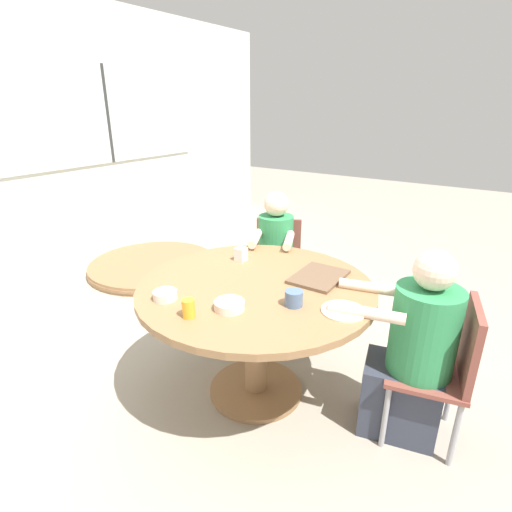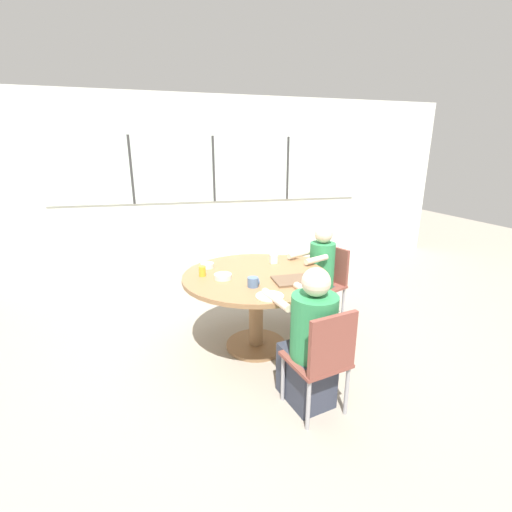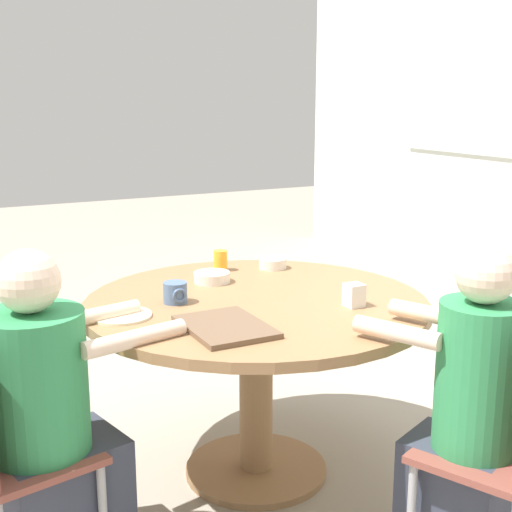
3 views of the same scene
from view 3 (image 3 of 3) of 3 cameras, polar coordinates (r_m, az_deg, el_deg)
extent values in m
plane|color=gray|center=(3.19, 0.00, -16.87)|extent=(16.00, 16.00, 0.00)
cylinder|color=olive|center=(2.89, 0.00, -3.86)|extent=(1.39, 1.39, 0.04)
cylinder|color=olive|center=(3.03, 0.00, -10.86)|extent=(0.14, 0.14, 0.73)
cylinder|color=olive|center=(3.18, 0.00, -16.64)|extent=(0.60, 0.60, 0.03)
cube|color=brown|center=(2.57, 17.82, -14.91)|extent=(0.53, 0.53, 0.03)
cylinder|color=#99999E|center=(2.86, 15.52, -16.55)|extent=(0.03, 0.03, 0.40)
cube|color=brown|center=(2.56, -17.70, -15.03)|extent=(0.48, 0.48, 0.03)
cylinder|color=#99999E|center=(2.85, -15.47, -16.65)|extent=(0.03, 0.03, 0.40)
cube|color=#333847|center=(2.69, 15.52, -18.23)|extent=(0.41, 0.36, 0.43)
cylinder|color=#2D844C|center=(2.47, 17.37, -9.25)|extent=(0.28, 0.28, 0.50)
sphere|color=beige|center=(2.36, 17.94, -1.34)|extent=(0.20, 0.20, 0.20)
cylinder|color=beige|center=(2.41, 11.20, -6.02)|extent=(0.31, 0.18, 0.06)
cylinder|color=beige|center=(2.62, 13.79, -4.56)|extent=(0.31, 0.18, 0.06)
cube|color=#333847|center=(2.69, -15.16, -18.28)|extent=(0.39, 0.46, 0.43)
cylinder|color=#2D844C|center=(2.46, -17.23, -9.64)|extent=(0.34, 0.34, 0.48)
sphere|color=beige|center=(2.36, -17.79, -1.93)|extent=(0.21, 0.21, 0.21)
cylinder|color=beige|center=(2.66, -12.98, -4.76)|extent=(0.14, 0.38, 0.06)
cylinder|color=beige|center=(2.41, -9.65, -6.53)|extent=(0.14, 0.38, 0.06)
cube|color=brown|center=(2.53, -2.47, -5.68)|extent=(0.36, 0.27, 0.02)
cylinder|color=slate|center=(2.85, -6.48, -2.92)|extent=(0.10, 0.10, 0.08)
torus|color=slate|center=(2.80, -6.13, -3.16)|extent=(0.01, 0.06, 0.06)
cylinder|color=gold|center=(3.34, -2.85, -0.37)|extent=(0.06, 0.06, 0.10)
cube|color=silver|center=(2.81, 7.85, -3.13)|extent=(0.07, 0.07, 0.09)
cylinder|color=silver|center=(3.38, 1.34, -0.59)|extent=(0.13, 0.13, 0.05)
cylinder|color=silver|center=(3.14, -3.54, -1.71)|extent=(0.16, 0.16, 0.05)
cylinder|color=beige|center=(2.71, -10.73, -4.71)|extent=(0.23, 0.23, 0.01)
camera|label=1|loc=(4.24, -26.85, 14.17)|focal=28.00mm
camera|label=2|loc=(3.65, -56.84, 11.45)|focal=24.00mm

